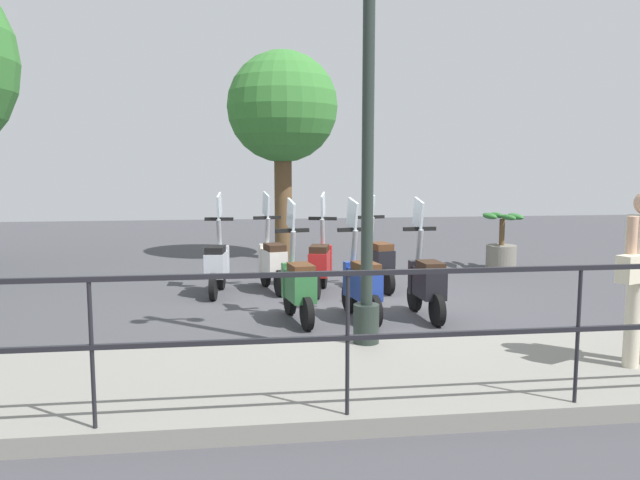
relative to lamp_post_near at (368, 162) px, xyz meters
The scene contains 13 objects.
ground_plane 3.14m from the lamp_post_near, ahead, with size 28.00×28.00×0.00m, color #424247.
promenade_walkway 2.09m from the lamp_post_near, 153.82° to the right, with size 2.20×20.00×0.15m.
fence_railing 2.13m from the lamp_post_near, 168.37° to the right, with size 0.04×16.03×1.07m.
lamp_post_near is the anchor object (origin of this frame).
tree_distant 6.85m from the lamp_post_near, ahead, with size 2.25×2.25×4.26m.
potted_palm 6.38m from the lamp_post_near, 36.17° to the right, with size 1.06×0.66×1.05m.
scooter_near_0 2.38m from the lamp_post_near, 36.33° to the right, with size 1.23×0.44×1.54m.
scooter_near_1 2.15m from the lamp_post_near, ahead, with size 1.22×0.48×1.54m.
scooter_near_2 2.20m from the lamp_post_near, 20.21° to the left, with size 1.23×0.47×1.54m.
scooter_far_0 3.79m from the lamp_post_near, 14.74° to the right, with size 1.23×0.47×1.54m.
scooter_far_1 3.54m from the lamp_post_near, ahead, with size 1.21×0.52×1.54m.
scooter_far_2 3.85m from the lamp_post_near, 12.42° to the left, with size 1.22×0.50×1.54m.
scooter_far_3 3.98m from the lamp_post_near, 25.84° to the left, with size 1.23×0.44×1.54m.
Camera 1 is at (-8.51, 1.67, 1.97)m, focal length 35.00 mm.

